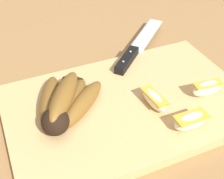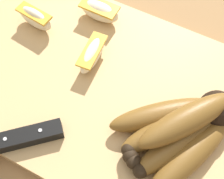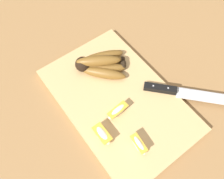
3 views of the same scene
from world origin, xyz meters
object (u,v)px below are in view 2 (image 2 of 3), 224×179
apple_wedge_near (35,18)px  apple_wedge_far (100,11)px  banana_bunch (181,130)px  apple_wedge_middle (92,54)px

apple_wedge_near → apple_wedge_far: bearing=37.1°
banana_bunch → apple_wedge_far: bearing=145.8°
banana_bunch → apple_wedge_near: (-0.27, 0.07, -0.00)m
banana_bunch → apple_wedge_middle: size_ratio=2.35×
apple_wedge_middle → apple_wedge_far: 0.08m
apple_wedge_near → apple_wedge_far: (0.08, 0.06, -0.00)m
apple_wedge_middle → banana_bunch: bearing=-18.3°
apple_wedge_near → apple_wedge_middle: 0.11m
apple_wedge_near → apple_wedge_far: size_ratio=0.97×
apple_wedge_near → apple_wedge_far: apple_wedge_near is taller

